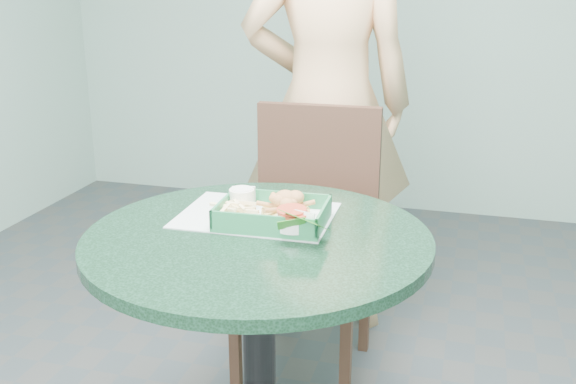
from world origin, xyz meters
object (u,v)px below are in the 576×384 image
(cafe_table, at_px, (259,305))
(dining_chair, at_px, (310,222))
(crab_sandwich, at_px, (286,212))
(diner_person, at_px, (329,59))
(food_basket, at_px, (273,225))
(sauce_ramekin, at_px, (243,202))

(cafe_table, xyz_separation_m, dining_chair, (-0.04, 0.72, -0.05))
(crab_sandwich, bearing_deg, dining_chair, 98.02)
(diner_person, bearing_deg, food_basket, 80.65)
(diner_person, height_order, food_basket, diner_person)
(food_basket, height_order, crab_sandwich, crab_sandwich)
(crab_sandwich, xyz_separation_m, sauce_ramekin, (-0.13, 0.04, 0.00))
(dining_chair, distance_m, diner_person, 0.62)
(crab_sandwich, bearing_deg, diner_person, 96.19)
(dining_chair, height_order, food_basket, dining_chair)
(dining_chair, xyz_separation_m, crab_sandwich, (0.09, -0.63, 0.27))
(cafe_table, bearing_deg, sauce_ramekin, 121.84)
(diner_person, distance_m, food_basket, 1.01)
(food_basket, bearing_deg, sauce_ramekin, 150.52)
(cafe_table, height_order, crab_sandwich, crab_sandwich)
(crab_sandwich, bearing_deg, cafe_table, -115.92)
(diner_person, xyz_separation_m, sauce_ramekin, (-0.02, -0.91, -0.26))
(cafe_table, xyz_separation_m, crab_sandwich, (0.04, 0.09, 0.22))
(crab_sandwich, distance_m, sauce_ramekin, 0.13)
(sauce_ramekin, bearing_deg, food_basket, -29.48)
(dining_chair, xyz_separation_m, food_basket, (0.06, -0.65, 0.23))
(food_basket, bearing_deg, crab_sandwich, 27.17)
(cafe_table, bearing_deg, dining_chair, 93.53)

